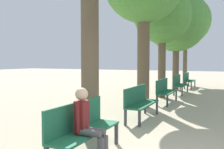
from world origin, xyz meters
TOP-DOWN VIEW (x-y plane):
  - bench_row_0 at (-1.81, 0.62)m, footprint 0.48×1.77m
  - bench_row_1 at (-1.81, 3.72)m, footprint 0.48×1.77m
  - bench_row_2 at (-1.81, 6.83)m, footprint 0.48×1.77m
  - bench_row_3 at (-1.81, 9.93)m, footprint 0.48×1.77m
  - bench_row_4 at (-1.81, 13.03)m, footprint 0.48×1.77m
  - tree_row_2 at (-2.32, 8.32)m, footprint 2.63×2.63m
  - tree_row_3 at (-2.32, 11.57)m, footprint 3.56×3.56m
  - tree_row_4 at (-2.32, 14.83)m, footprint 3.39×3.39m
  - person_seated at (-1.57, 0.42)m, footprint 0.56×0.32m

SIDE VIEW (x-z plane):
  - bench_row_0 at x=-1.81m, z-range 0.07..1.03m
  - bench_row_1 at x=-1.81m, z-range 0.07..1.03m
  - bench_row_2 at x=-1.81m, z-range 0.07..1.03m
  - bench_row_3 at x=-1.81m, z-range 0.07..1.03m
  - bench_row_4 at x=-1.81m, z-range 0.07..1.03m
  - person_seated at x=-1.57m, z-range 0.05..1.30m
  - tree_row_2 at x=-2.32m, z-range 1.20..6.31m
  - tree_row_3 at x=-2.32m, z-range 1.09..6.88m
  - tree_row_4 at x=-2.32m, z-range 1.38..7.56m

